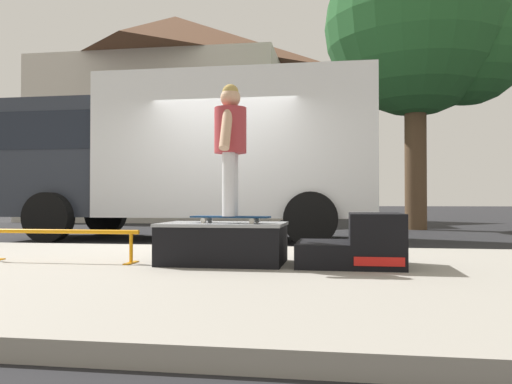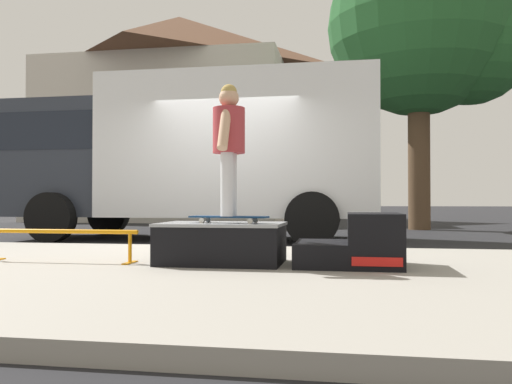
{
  "view_description": "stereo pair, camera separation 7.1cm",
  "coord_description": "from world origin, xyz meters",
  "px_view_note": "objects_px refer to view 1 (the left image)",
  "views": [
    {
      "loc": [
        1.94,
        -7.7,
        0.74
      ],
      "look_at": [
        0.91,
        -1.19,
        0.86
      ],
      "focal_mm": 36.91,
      "sensor_mm": 36.0,
      "label": 1
    },
    {
      "loc": [
        2.01,
        -7.69,
        0.74
      ],
      "look_at": [
        0.91,
        -1.19,
        0.86
      ],
      "focal_mm": 36.91,
      "sensor_mm": 36.0,
      "label": 2
    }
  ],
  "objects_px": {
    "kicker_ramp": "(359,244)",
    "street_tree_main": "(426,31)",
    "box_truck": "(192,152)",
    "skater_kid": "(230,138)",
    "grind_rail": "(61,237)",
    "skateboard": "(230,217)",
    "skate_box": "(224,242)"
  },
  "relations": [
    {
      "from": "kicker_ramp",
      "to": "box_truck",
      "type": "bearing_deg",
      "value": 122.38
    },
    {
      "from": "skate_box",
      "to": "box_truck",
      "type": "bearing_deg",
      "value": 109.53
    },
    {
      "from": "skate_box",
      "to": "skater_kid",
      "type": "distance_m",
      "value": 1.03
    },
    {
      "from": "kicker_ramp",
      "to": "skateboard",
      "type": "distance_m",
      "value": 1.28
    },
    {
      "from": "skateboard",
      "to": "box_truck",
      "type": "xyz_separation_m",
      "value": [
        -1.77,
        4.82,
        1.12
      ]
    },
    {
      "from": "kicker_ramp",
      "to": "skater_kid",
      "type": "bearing_deg",
      "value": -177.72
    },
    {
      "from": "skater_kid",
      "to": "box_truck",
      "type": "height_order",
      "value": "box_truck"
    },
    {
      "from": "kicker_ramp",
      "to": "box_truck",
      "type": "xyz_separation_m",
      "value": [
        -3.02,
        4.77,
        1.37
      ]
    },
    {
      "from": "skate_box",
      "to": "grind_rail",
      "type": "bearing_deg",
      "value": -175.04
    },
    {
      "from": "box_truck",
      "to": "skater_kid",
      "type": "bearing_deg",
      "value": -69.82
    },
    {
      "from": "skate_box",
      "to": "box_truck",
      "type": "xyz_separation_m",
      "value": [
        -1.69,
        4.77,
        1.36
      ]
    },
    {
      "from": "grind_rail",
      "to": "box_truck",
      "type": "xyz_separation_m",
      "value": [
        -0.03,
        4.91,
        1.33
      ]
    },
    {
      "from": "grind_rail",
      "to": "skateboard",
      "type": "bearing_deg",
      "value": 3.09
    },
    {
      "from": "grind_rail",
      "to": "skate_box",
      "type": "bearing_deg",
      "value": 4.96
    },
    {
      "from": "grind_rail",
      "to": "skateboard",
      "type": "relative_size",
      "value": 2.07
    },
    {
      "from": "skater_kid",
      "to": "street_tree_main",
      "type": "distance_m",
      "value": 10.44
    },
    {
      "from": "skater_kid",
      "to": "box_truck",
      "type": "bearing_deg",
      "value": 110.18
    },
    {
      "from": "grind_rail",
      "to": "skateboard",
      "type": "xyz_separation_m",
      "value": [
        1.74,
        0.09,
        0.21
      ]
    },
    {
      "from": "skater_kid",
      "to": "box_truck",
      "type": "xyz_separation_m",
      "value": [
        -1.77,
        4.82,
        0.34
      ]
    },
    {
      "from": "grind_rail",
      "to": "skateboard",
      "type": "height_order",
      "value": "skateboard"
    },
    {
      "from": "kicker_ramp",
      "to": "skateboard",
      "type": "relative_size",
      "value": 1.25
    },
    {
      "from": "skateboard",
      "to": "skater_kid",
      "type": "bearing_deg",
      "value": 0.0
    },
    {
      "from": "grind_rail",
      "to": "street_tree_main",
      "type": "bearing_deg",
      "value": 61.27
    },
    {
      "from": "kicker_ramp",
      "to": "grind_rail",
      "type": "bearing_deg",
      "value": -177.25
    },
    {
      "from": "skate_box",
      "to": "grind_rail",
      "type": "distance_m",
      "value": 1.67
    },
    {
      "from": "skateboard",
      "to": "skate_box",
      "type": "bearing_deg",
      "value": 147.68
    },
    {
      "from": "kicker_ramp",
      "to": "skateboard",
      "type": "xyz_separation_m",
      "value": [
        -1.25,
        -0.05,
        0.25
      ]
    },
    {
      "from": "kicker_ramp",
      "to": "street_tree_main",
      "type": "relative_size",
      "value": 0.13
    },
    {
      "from": "skate_box",
      "to": "grind_rail",
      "type": "relative_size",
      "value": 0.74
    },
    {
      "from": "skateboard",
      "to": "kicker_ramp",
      "type": "bearing_deg",
      "value": 2.28
    },
    {
      "from": "skate_box",
      "to": "skater_kid",
      "type": "xyz_separation_m",
      "value": [
        0.08,
        -0.05,
        1.03
      ]
    },
    {
      "from": "grind_rail",
      "to": "kicker_ramp",
      "type": "bearing_deg",
      "value": 2.75
    }
  ]
}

